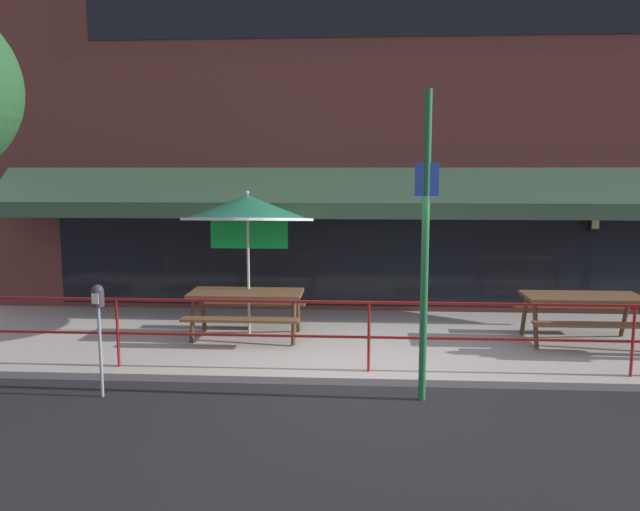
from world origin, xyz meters
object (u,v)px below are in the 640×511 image
(picnic_table_left, at_px, (246,301))
(parking_meter_near, at_px, (98,306))
(picnic_table_centre, at_px, (582,305))
(street_sign_pole, at_px, (425,245))
(patio_umbrella_left, at_px, (247,209))

(picnic_table_left, relative_size, parking_meter_near, 1.27)
(picnic_table_centre, height_order, street_sign_pole, street_sign_pole)
(parking_meter_near, bearing_deg, picnic_table_centre, 20.46)
(patio_umbrella_left, relative_size, parking_meter_near, 1.68)
(patio_umbrella_left, bearing_deg, parking_meter_near, -117.05)
(picnic_table_centre, distance_m, patio_umbrella_left, 5.51)
(patio_umbrella_left, xyz_separation_m, parking_meter_near, (-1.38, -2.70, -1.03))
(street_sign_pole, bearing_deg, picnic_table_left, 137.86)
(picnic_table_left, relative_size, street_sign_pole, 0.48)
(picnic_table_left, relative_size, picnic_table_centre, 1.00)
(picnic_table_centre, xyz_separation_m, patio_umbrella_left, (-5.30, 0.21, 1.47))
(picnic_table_left, distance_m, patio_umbrella_left, 1.49)
(picnic_table_left, bearing_deg, patio_umbrella_left, 90.00)
(patio_umbrella_left, bearing_deg, street_sign_pole, -44.81)
(picnic_table_left, relative_size, patio_umbrella_left, 0.75)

